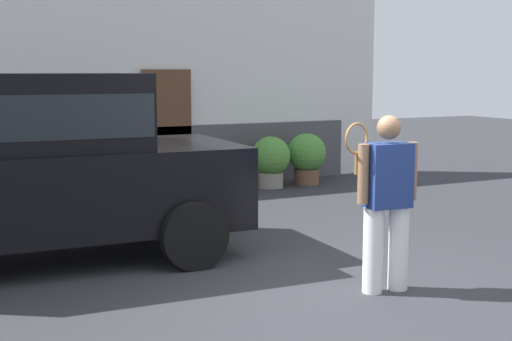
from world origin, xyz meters
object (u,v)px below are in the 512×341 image
at_px(tennis_player_man, 387,200).
at_px(potted_plant_secondary, 307,156).
at_px(parked_suv, 16,159).
at_px(potted_plant_by_porch, 271,159).

height_order(tennis_player_man, potted_plant_secondary, tennis_player_man).
bearing_deg(potted_plant_secondary, parked_suv, -148.65).
distance_m(parked_suv, tennis_player_man, 3.91).
distance_m(parked_suv, potted_plant_secondary, 6.51).
xyz_separation_m(parked_suv, potted_plant_by_porch, (4.76, 3.31, -0.64)).
bearing_deg(tennis_player_man, potted_plant_secondary, -108.16).
distance_m(potted_plant_by_porch, potted_plant_secondary, 0.77).
relative_size(tennis_player_man, potted_plant_by_porch, 1.82).
bearing_deg(parked_suv, potted_plant_by_porch, 36.67).
relative_size(parked_suv, tennis_player_man, 2.79).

